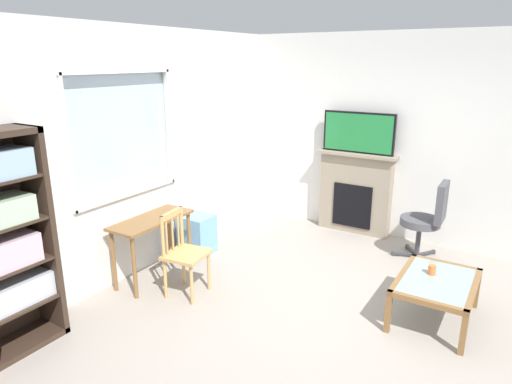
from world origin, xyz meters
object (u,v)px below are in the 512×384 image
object	(u,v)px
fireplace	(355,192)
office_chair	(428,217)
wooden_chair	(183,253)
sippy_cup	(432,270)
tv	(359,133)
plastic_drawer_unit	(197,234)
coffee_table	(437,285)
desk_under_window	(152,229)

from	to	relation	value
fireplace	office_chair	distance (m)	1.18
wooden_chair	sippy_cup	distance (m)	2.47
tv	office_chair	xyz separation A→B (m)	(-0.43, -1.09, -0.88)
office_chair	sippy_cup	xyz separation A→B (m)	(-1.26, -0.30, -0.09)
tv	sippy_cup	xyz separation A→B (m)	(-1.70, -1.39, -0.97)
plastic_drawer_unit	coffee_table	distance (m)	2.91
plastic_drawer_unit	tv	size ratio (longest dim) A/B	0.50
coffee_table	tv	bearing A→B (deg)	39.33
plastic_drawer_unit	sippy_cup	world-z (taller)	sippy_cup
fireplace	sippy_cup	distance (m)	2.21
fireplace	office_chair	xyz separation A→B (m)	(-0.45, -1.09, -0.03)
plastic_drawer_unit	fireplace	size ratio (longest dim) A/B	0.43
desk_under_window	tv	distance (m)	3.04
plastic_drawer_unit	office_chair	distance (m)	2.87
plastic_drawer_unit	tv	world-z (taller)	tv
plastic_drawer_unit	fireplace	distance (m)	2.31
plastic_drawer_unit	desk_under_window	bearing A→B (deg)	-176.51
desk_under_window	sippy_cup	world-z (taller)	desk_under_window
desk_under_window	sippy_cup	bearing A→B (deg)	-72.60
office_chair	coffee_table	size ratio (longest dim) A/B	1.06
coffee_table	office_chair	bearing A→B (deg)	15.50
fireplace	tv	xyz separation A→B (m)	(-0.02, 0.00, 0.85)
fireplace	tv	size ratio (longest dim) A/B	1.16
coffee_table	wooden_chair	bearing A→B (deg)	110.29
desk_under_window	coffee_table	xyz separation A→B (m)	(0.78, -2.86, -0.23)
desk_under_window	office_chair	bearing A→B (deg)	-49.33
plastic_drawer_unit	fireplace	world-z (taller)	fireplace
coffee_table	desk_under_window	bearing A→B (deg)	105.35
wooden_chair	office_chair	size ratio (longest dim) A/B	0.90
office_chair	sippy_cup	size ratio (longest dim) A/B	11.11
desk_under_window	coffee_table	bearing A→B (deg)	-74.65
office_chair	coffee_table	distance (m)	1.41
tv	sippy_cup	distance (m)	2.40
wooden_chair	office_chair	xyz separation A→B (m)	(2.22, -1.97, 0.09)
fireplace	tv	world-z (taller)	tv
plastic_drawer_unit	fireplace	xyz separation A→B (m)	(1.77, -1.45, 0.33)
office_chair	tv	bearing A→B (deg)	68.22
plastic_drawer_unit	office_chair	world-z (taller)	office_chair
coffee_table	sippy_cup	size ratio (longest dim) A/B	10.45
tv	coffee_table	xyz separation A→B (m)	(-1.78, -1.46, -1.08)
office_chair	coffee_table	world-z (taller)	office_chair
plastic_drawer_unit	sippy_cup	distance (m)	2.85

